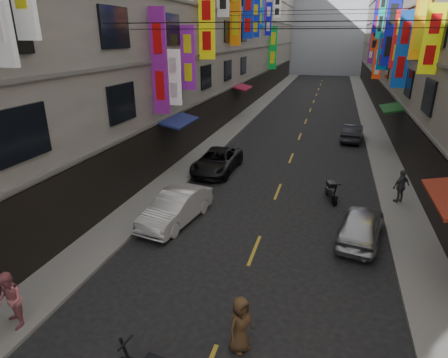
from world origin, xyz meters
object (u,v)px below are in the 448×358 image
Objects in this scene: car_right_far at (352,133)px; pedestrian_lfar at (10,301)px; car_right_mid at (361,225)px; scooter_far_right at (331,192)px; pedestrian_rfar at (401,186)px; car_left_mid at (176,207)px; car_left_far at (217,161)px; pedestrian_crossing at (240,324)px.

pedestrian_lfar is (-9.55, -23.66, 0.31)m from car_right_far.
car_right_far is at bearing -80.45° from car_right_mid.
car_right_far is at bearing -112.14° from scooter_far_right.
pedestrian_lfar is (-8.24, -11.58, 0.52)m from scooter_far_right.
pedestrian_rfar reaches higher than car_right_mid.
car_right_mid is 2.30× the size of pedestrian_lfar.
pedestrian_rfar is (9.64, 4.72, 0.24)m from car_left_mid.
scooter_far_right is 7.80m from car_left_mid.
car_left_mid is 2.59× the size of pedestrian_rfar.
car_left_far reaches higher than car_right_far.
pedestrian_rfar is at bearing -10.63° from car_left_far.
car_right_mid is at bearing 91.68° from scooter_far_right.
car_right_mid is 0.98× the size of car_right_far.
scooter_far_right is 1.11× the size of pedestrian_crossing.
pedestrian_lfar reaches higher than car_left_far.
car_left_mid is 6.80m from car_left_far.
car_left_far is 2.79× the size of pedestrian_lfar.
car_left_far is at bearing 100.98° from car_left_mid.
car_right_far is at bearing 51.50° from car_left_far.
pedestrian_crossing is at bearing 87.86° from car_right_far.
car_right_far is at bearing 73.78° from car_left_mid.
pedestrian_lfar is at bearing 49.70° from car_right_mid.
car_right_far is 2.34× the size of pedestrian_lfar.
car_left_far is at bearing -35.98° from scooter_far_right.
car_right_mid is at bearing 5.17° from pedestrian_crossing.
car_right_far is at bearing -119.16° from pedestrian_rfar.
car_left_mid reaches higher than car_right_far.
pedestrian_crossing is at bearing 62.97° from scooter_far_right.
car_right_mid is at bearing 71.97° from pedestrian_lfar.
pedestrian_crossing reaches higher than car_right_mid.
pedestrian_rfar is at bearing 78.58° from pedestrian_lfar.
car_left_far is 1.21× the size of car_right_mid.
car_left_mid is 7.58m from pedestrian_crossing.
car_left_far is (-6.69, 2.44, 0.21)m from scooter_far_right.
pedestrian_rfar is (3.18, 0.37, 0.50)m from scooter_far_right.
car_left_far is 14.11m from pedestrian_lfar.
pedestrian_lfar is 16.53m from pedestrian_rfar.
pedestrian_lfar reaches higher than car_left_mid.
pedestrian_crossing reaches higher than car_left_far.
car_right_far is 22.84m from pedestrian_crossing.
car_left_mid reaches higher than car_left_far.
scooter_far_right is 7.12m from car_left_far.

